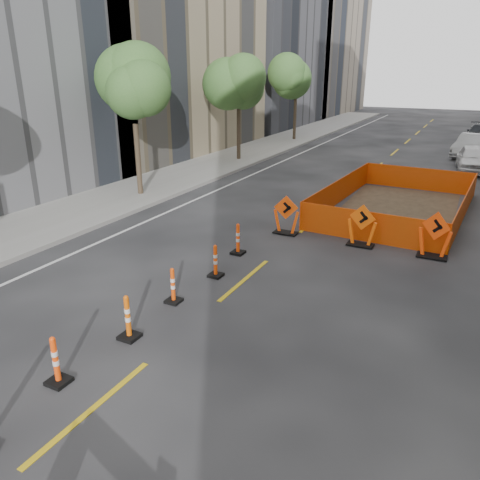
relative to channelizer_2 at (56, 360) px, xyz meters
The scene contains 18 objects.
ground_plane 2.11m from the channelizer_2, 58.09° to the left, with size 140.00×140.00×0.00m, color black.
sidewalk_left 15.86m from the channelizer_2, 119.96° to the left, with size 4.00×90.00×0.15m, color gray.
bld_left_d 44.40m from the channelizer_2, 111.25° to the left, with size 12.00×16.00×14.00m, color #4C4C51.
bld_left_e 60.26m from the channelizer_2, 105.52° to the left, with size 12.00×20.00×20.00m, color gray.
tree_l_b 14.40m from the channelizer_2, 121.95° to the left, with size 2.80×2.80×5.95m.
tree_l_c 23.29m from the channelizer_2, 108.61° to the left, with size 2.80×2.80×5.95m.
tree_l_d 32.82m from the channelizer_2, 102.99° to the left, with size 2.80×2.80×5.95m.
channelizer_2 is the anchor object (origin of this frame).
channelizer_3 1.86m from the channelizer_2, 84.83° to the left, with size 0.41×0.41×1.05m, color #D75609, non-canonical shape.
channelizer_4 3.70m from the channelizer_2, 88.96° to the left, with size 0.37×0.37×0.94m, color #D94009, non-canonical shape.
channelizer_5 5.55m from the channelizer_2, 87.51° to the left, with size 0.38×0.38×0.96m, color #D83E09, non-canonical shape.
channelizer_6 7.40m from the channelizer_2, 89.95° to the left, with size 0.40×0.40×1.02m, color #E63E09, non-canonical shape.
chevron_sign_left 9.92m from the channelizer_2, 86.22° to the left, with size 0.95×0.57×1.42m, color #FF4B0A, non-canonical shape.
chevron_sign_center 10.44m from the channelizer_2, 71.32° to the left, with size 0.97×0.58×1.45m, color #FF5B0A, non-canonical shape.
chevron_sign_right 11.36m from the channelizer_2, 60.45° to the left, with size 1.01×0.60×1.51m, color #FF430A, non-canonical shape.
safety_fence 15.15m from the channelizer_2, 75.75° to the left, with size 5.06×8.61×1.08m, color #F5400C, non-canonical shape.
parked_car_near 25.73m from the channelizer_2, 76.01° to the left, with size 1.74×4.34×1.48m, color silver.
parked_car_mid 30.60m from the channelizer_2, 78.84° to the left, with size 1.60×4.58×1.51m, color #95969A.
Camera 1 is at (5.32, -6.75, 5.60)m, focal length 35.00 mm.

